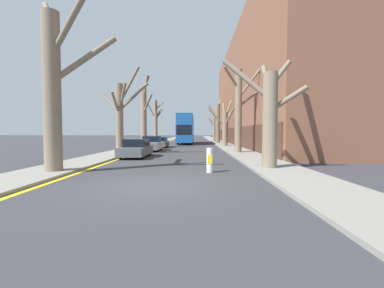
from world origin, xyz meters
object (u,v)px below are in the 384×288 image
street_tree_right_2 (225,125)px  parked_car_2 (160,142)px  parked_car_1 (152,144)px  street_tree_left_2 (144,115)px  street_tree_right_0 (270,113)px  street_tree_right_4 (214,127)px  street_tree_right_3 (217,121)px  street_tree_right_1 (239,108)px  double_decker_bus (186,128)px  street_tree_left_0 (54,85)px  traffic_bollard (210,160)px  street_tree_left_3 (156,121)px  parked_car_0 (136,148)px  street_tree_left_1 (120,114)px

street_tree_right_2 → parked_car_2: 8.88m
parked_car_1 → street_tree_left_2: bearing=108.5°
street_tree_right_0 → street_tree_right_4: street_tree_right_4 is taller
street_tree_right_0 → street_tree_right_3: (-0.16, 30.33, 0.86)m
street_tree_right_0 → street_tree_right_3: 30.35m
street_tree_right_1 → double_decker_bus: 20.16m
street_tree_right_1 → street_tree_right_4: bearing=90.1°
street_tree_left_0 → street_tree_right_1: size_ratio=1.09×
street_tree_right_4 → street_tree_right_2: bearing=-89.8°
street_tree_right_4 → traffic_bollard: size_ratio=5.30×
street_tree_left_3 → street_tree_right_1: street_tree_right_1 is taller
parked_car_1 → traffic_bollard: parked_car_1 is taller
street_tree_left_3 → parked_car_2: 10.47m
street_tree_right_2 → double_decker_bus: 9.84m
street_tree_left_2 → street_tree_right_0: 21.08m
street_tree_right_3 → street_tree_right_4: 9.80m
street_tree_right_4 → parked_car_0: bearing=-103.5°
street_tree_left_2 → street_tree_right_4: size_ratio=1.44×
street_tree_left_1 → parked_car_0: 4.30m
street_tree_left_2 → street_tree_right_1: bearing=-40.8°
street_tree_left_3 → street_tree_right_3: bearing=12.3°
street_tree_right_3 → parked_car_2: (-7.96, -11.95, -3.06)m
street_tree_right_3 → parked_car_1: 19.52m
double_decker_bus → street_tree_right_4: bearing=63.8°
street_tree_left_2 → street_tree_right_1: (10.13, -8.75, -0.07)m
street_tree_left_2 → double_decker_bus: bearing=66.4°
parked_car_0 → parked_car_1: 6.54m
parked_car_1 → street_tree_left_0: bearing=-97.6°
street_tree_left_3 → street_tree_right_0: street_tree_left_3 is taller
street_tree_right_0 → parked_car_1: street_tree_right_0 is taller
street_tree_left_1 → double_decker_bus: street_tree_left_1 is taller
street_tree_right_4 → parked_car_2: bearing=-110.5°
double_decker_bus → street_tree_left_1: bearing=-103.0°
street_tree_right_3 → parked_car_0: 25.57m
traffic_bollard → street_tree_right_3: bearing=84.8°
street_tree_left_3 → double_decker_bus: street_tree_left_3 is taller
street_tree_left_2 → street_tree_left_1: bearing=-90.2°
street_tree_left_0 → parked_car_0: (1.88, 7.50, -3.34)m
street_tree_right_4 → parked_car_0: street_tree_right_4 is taller
street_tree_right_0 → parked_car_1: (-8.12, 12.76, -2.12)m
street_tree_left_1 → street_tree_right_0: street_tree_left_1 is taller
street_tree_right_1 → parked_car_0: 9.52m
street_tree_right_4 → parked_car_1: 28.61m
street_tree_left_3 → street_tree_right_2: street_tree_left_3 is taller
street_tree_right_2 → street_tree_right_1: bearing=-90.0°
street_tree_right_2 → traffic_bollard: 22.30m
street_tree_left_1 → street_tree_left_3: bearing=90.2°
street_tree_left_3 → parked_car_1: 15.83m
street_tree_right_2 → street_tree_right_3: (-0.25, 9.40, 0.87)m
street_tree_right_3 → street_tree_left_1: bearing=-114.8°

